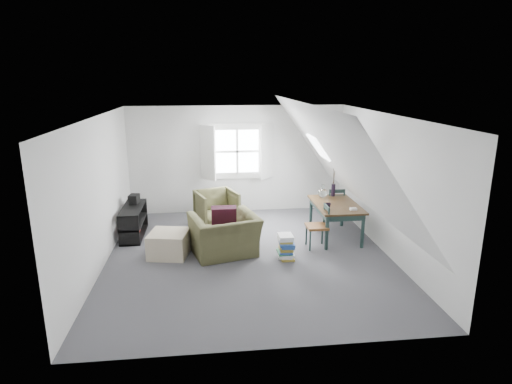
{
  "coord_description": "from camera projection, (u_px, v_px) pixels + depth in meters",
  "views": [
    {
      "loc": [
        -0.68,
        -7.11,
        3.12
      ],
      "look_at": [
        0.2,
        0.6,
        1.03
      ],
      "focal_mm": 30.0,
      "sensor_mm": 36.0,
      "label": 1
    }
  ],
  "objects": [
    {
      "name": "slope_right",
      "position": [
        337.0,
        157.0,
        7.41
      ],
      "size": [
        3.19,
        5.5,
        4.48
      ],
      "primitive_type": "plane",
      "rotation": [
        0.0,
        -2.19,
        0.0
      ],
      "color": "white",
      "rests_on": "wall_right"
    },
    {
      "name": "paper_box",
      "position": [
        353.0,
        209.0,
        8.05
      ],
      "size": [
        0.13,
        0.09,
        0.04
      ],
      "primitive_type": "cube",
      "rotation": [
        0.0,
        0.0,
        0.06
      ],
      "color": "white",
      "rests_on": "dining_table"
    },
    {
      "name": "wall_front",
      "position": [
        272.0,
        251.0,
        4.74
      ],
      "size": [
        5.0,
        0.0,
        5.0
      ],
      "primitive_type": "plane",
      "rotation": [
        -1.57,
        0.0,
        0.0
      ],
      "color": "silver",
      "rests_on": "ground"
    },
    {
      "name": "dormer_window",
      "position": [
        237.0,
        152.0,
        9.9
      ],
      "size": [
        1.71,
        0.35,
        1.3
      ],
      "color": "white",
      "rests_on": "wall_back"
    },
    {
      "name": "dining_table",
      "position": [
        336.0,
        208.0,
        8.49
      ],
      "size": [
        0.84,
        1.4,
        0.7
      ],
      "rotation": [
        0.0,
        0.0,
        0.02
      ],
      "color": "#332110",
      "rests_on": "floor"
    },
    {
      "name": "electronics_box",
      "position": [
        134.0,
        199.0,
        8.77
      ],
      "size": [
        0.22,
        0.27,
        0.2
      ],
      "primitive_type": "cube",
      "rotation": [
        0.0,
        0.0,
        -0.16
      ],
      "color": "black",
      "rests_on": "media_shelf"
    },
    {
      "name": "armchair_near",
      "position": [
        225.0,
        254.0,
        7.79
      ],
      "size": [
        1.36,
        1.26,
        0.74
      ],
      "primitive_type": "imported",
      "rotation": [
        0.0,
        0.0,
        3.41
      ],
      "color": "#474728",
      "rests_on": "floor"
    },
    {
      "name": "demijohn",
      "position": [
        323.0,
        192.0,
        8.85
      ],
      "size": [
        0.2,
        0.2,
        0.28
      ],
      "rotation": [
        0.0,
        0.0,
        0.13
      ],
      "color": "silver",
      "rests_on": "dining_table"
    },
    {
      "name": "wall_right",
      "position": [
        387.0,
        185.0,
        7.65
      ],
      "size": [
        0.0,
        5.5,
        5.5
      ],
      "primitive_type": "plane",
      "rotation": [
        1.57,
        0.0,
        -1.57
      ],
      "color": "silver",
      "rests_on": "ground"
    },
    {
      "name": "magazine_stack",
      "position": [
        286.0,
        247.0,
        7.54
      ],
      "size": [
        0.33,
        0.39,
        0.44
      ],
      "rotation": [
        0.0,
        0.0,
        -0.34
      ],
      "color": "#B29933",
      "rests_on": "floor"
    },
    {
      "name": "slope_left",
      "position": [
        155.0,
        161.0,
        7.07
      ],
      "size": [
        3.19,
        5.5,
        4.48
      ],
      "primitive_type": "plane",
      "rotation": [
        0.0,
        2.19,
        0.0
      ],
      "color": "white",
      "rests_on": "wall_left"
    },
    {
      "name": "throw_pillow",
      "position": [
        224.0,
        217.0,
        7.76
      ],
      "size": [
        0.45,
        0.26,
        0.47
      ],
      "primitive_type": "cube",
      "rotation": [
        0.31,
        0.0,
        -0.01
      ],
      "color": "#360E1E",
      "rests_on": "armchair_near"
    },
    {
      "name": "wall_back",
      "position": [
        237.0,
        160.0,
        10.02
      ],
      "size": [
        5.0,
        0.0,
        5.0
      ],
      "primitive_type": "plane",
      "rotation": [
        1.57,
        0.0,
        0.0
      ],
      "color": "silver",
      "rests_on": "ground"
    },
    {
      "name": "skylight",
      "position": [
        318.0,
        147.0,
        8.67
      ],
      "size": [
        0.35,
        0.75,
        0.47
      ],
      "primitive_type": "cube",
      "rotation": [
        0.0,
        0.95,
        0.0
      ],
      "color": "white",
      "rests_on": "slope_right"
    },
    {
      "name": "ottoman",
      "position": [
        169.0,
        244.0,
        7.69
      ],
      "size": [
        0.77,
        0.77,
        0.44
      ],
      "primitive_type": "cube",
      "rotation": [
        0.0,
        0.0,
        -0.19
      ],
      "color": "tan",
      "rests_on": "floor"
    },
    {
      "name": "ceiling",
      "position": [
        248.0,
        116.0,
        7.06
      ],
      "size": [
        5.5,
        5.5,
        0.0
      ],
      "primitive_type": "plane",
      "rotation": [
        3.14,
        0.0,
        0.0
      ],
      "color": "white",
      "rests_on": "wall_back"
    },
    {
      "name": "vase_twigs",
      "position": [
        333.0,
        189.0,
        8.96
      ],
      "size": [
        0.08,
        0.09,
        0.64
      ],
      "rotation": [
        0.0,
        0.0,
        -0.01
      ],
      "color": "black",
      "rests_on": "dining_table"
    },
    {
      "name": "media_shelf",
      "position": [
        133.0,
        223.0,
        8.6
      ],
      "size": [
        0.4,
        1.19,
        0.61
      ],
      "rotation": [
        0.0,
        0.0,
        0.04
      ],
      "color": "black",
      "rests_on": "floor"
    },
    {
      "name": "armchair_far",
      "position": [
        217.0,
        224.0,
        9.37
      ],
      "size": [
        1.04,
        1.05,
        0.76
      ],
      "primitive_type": "imported",
      "rotation": [
        0.0,
        0.0,
        0.33
      ],
      "color": "#474728",
      "rests_on": "floor"
    },
    {
      "name": "dining_chair_near",
      "position": [
        319.0,
        226.0,
        8.0
      ],
      "size": [
        0.39,
        0.39,
        0.82
      ],
      "rotation": [
        0.0,
        0.0,
        -1.73
      ],
      "color": "brown",
      "rests_on": "floor"
    },
    {
      "name": "cup",
      "position": [
        328.0,
        208.0,
        8.15
      ],
      "size": [
        0.13,
        0.13,
        0.1
      ],
      "primitive_type": "imported",
      "rotation": [
        0.0,
        0.0,
        0.16
      ],
      "color": "black",
      "rests_on": "dining_table"
    },
    {
      "name": "floor",
      "position": [
        249.0,
        256.0,
        7.71
      ],
      "size": [
        5.5,
        5.5,
        0.0
      ],
      "primitive_type": "plane",
      "color": "#48474C",
      "rests_on": "ground"
    },
    {
      "name": "wall_left",
      "position": [
        99.0,
        193.0,
        7.11
      ],
      "size": [
        0.0,
        5.5,
        5.5
      ],
      "primitive_type": "plane",
      "rotation": [
        1.57,
        0.0,
        1.57
      ],
      "color": "silver",
      "rests_on": "ground"
    },
    {
      "name": "dining_chair_far",
      "position": [
        334.0,
        205.0,
        9.24
      ],
      "size": [
        0.39,
        0.39,
        0.84
      ],
      "rotation": [
        0.0,
        0.0,
        2.82
      ],
      "color": "brown",
      "rests_on": "floor"
    }
  ]
}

